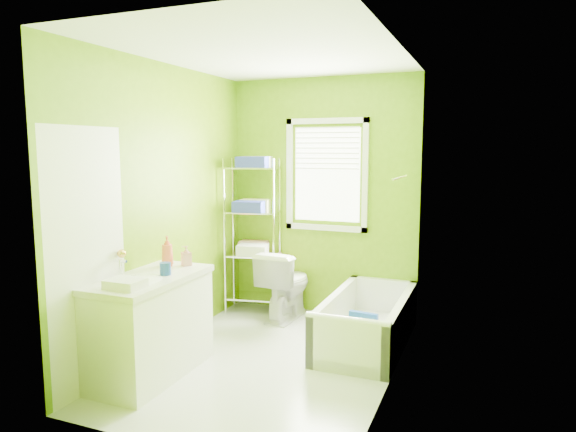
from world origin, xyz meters
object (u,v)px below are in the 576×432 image
at_px(wire_shelf_unit, 255,217).
at_px(bathtub, 366,329).
at_px(vanity, 150,323).
at_px(toilet, 286,284).

bearing_deg(wire_shelf_unit, bathtub, -21.40).
height_order(vanity, wire_shelf_unit, wire_shelf_unit).
bearing_deg(wire_shelf_unit, vanity, -91.83).
relative_size(vanity, wire_shelf_unit, 0.63).
relative_size(toilet, wire_shelf_unit, 0.43).
bearing_deg(wire_shelf_unit, toilet, -16.07).
xyz_separation_m(bathtub, vanity, (-1.48, -1.29, 0.28)).
relative_size(bathtub, toilet, 1.99).
xyz_separation_m(vanity, wire_shelf_unit, (0.06, 1.84, 0.63)).
relative_size(bathtub, wire_shelf_unit, 0.86).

